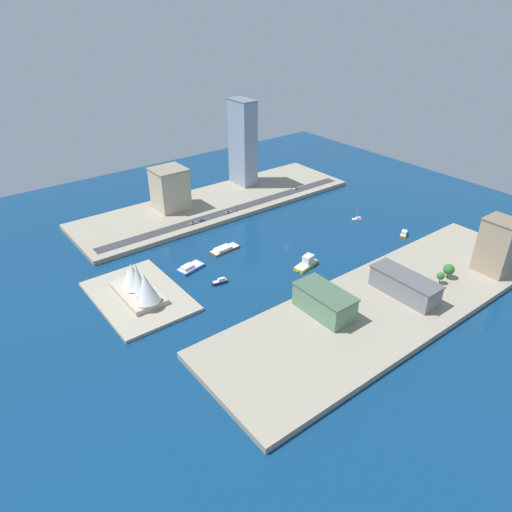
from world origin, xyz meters
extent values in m
plane|color=navy|center=(0.00, 0.00, 0.00)|extent=(440.00, 440.00, 0.00)
cube|color=#9E937F|center=(-90.50, 0.00, 1.73)|extent=(70.00, 240.00, 3.47)
cube|color=#9E937F|center=(90.50, 0.00, 1.73)|extent=(70.00, 240.00, 3.47)
cube|color=#A89E89|center=(4.03, 112.32, 1.00)|extent=(69.09, 47.15, 2.00)
cube|color=#38383D|center=(67.80, 0.00, 3.54)|extent=(9.73, 228.00, 0.15)
cube|color=white|center=(-1.65, -71.58, 0.48)|extent=(5.98, 7.64, 0.96)
cone|color=white|center=(0.26, -68.22, 0.48)|extent=(1.18, 1.18, 0.87)
cube|color=white|center=(-2.22, -72.58, 1.61)|extent=(3.49, 4.21, 1.30)
cube|color=beige|center=(-1.65, -71.58, 1.01)|extent=(5.74, 7.34, 0.10)
cylinder|color=silver|center=(-1.47, -71.27, 5.59)|extent=(0.24, 0.24, 9.25)
cube|color=yellow|center=(-29.93, 9.71, 1.07)|extent=(11.34, 19.42, 2.15)
cone|color=yellow|center=(-32.17, 19.14, 1.07)|extent=(2.33, 2.33, 1.93)
cube|color=white|center=(-29.38, 7.41, 4.77)|extent=(6.71, 8.15, 5.25)
cube|color=beige|center=(-29.93, 9.71, 2.20)|extent=(10.89, 18.64, 0.10)
cube|color=blue|center=(13.40, 71.35, 0.97)|extent=(12.14, 19.04, 1.94)
cone|color=blue|center=(15.44, 62.24, 0.97)|extent=(2.09, 2.09, 1.75)
cube|color=white|center=(12.79, 74.11, 2.97)|extent=(6.83, 8.80, 2.06)
cube|color=beige|center=(13.40, 71.35, 1.99)|extent=(11.66, 18.28, 0.10)
cube|color=brown|center=(20.81, 39.56, 0.73)|extent=(9.72, 22.16, 1.46)
cone|color=brown|center=(21.72, 28.41, 0.73)|extent=(1.42, 1.42, 1.32)
cube|color=white|center=(20.67, 41.19, 2.24)|extent=(7.63, 12.26, 1.54)
cube|color=beige|center=(20.81, 39.56, 1.51)|extent=(9.33, 21.27, 0.10)
cube|color=#1E284C|center=(-12.28, 65.75, 0.95)|extent=(4.66, 9.79, 1.89)
cone|color=#1E284C|center=(-11.35, 70.88, 0.95)|extent=(1.98, 1.98, 1.70)
cube|color=white|center=(-12.47, 64.68, 2.73)|extent=(2.66, 4.63, 1.68)
cube|color=beige|center=(-12.28, 65.75, 1.94)|extent=(4.48, 9.40, 0.10)
cube|color=orange|center=(-40.90, -79.04, 0.82)|extent=(9.23, 12.22, 1.64)
cone|color=orange|center=(-37.86, -84.55, 0.82)|extent=(2.00, 2.00, 1.47)
cube|color=white|center=(-41.42, -78.09, 2.80)|extent=(5.40, 6.08, 2.34)
cube|color=beige|center=(-40.90, -79.04, 1.69)|extent=(8.86, 11.73, 0.10)
cube|color=#8C9EB2|center=(111.41, -42.98, 40.42)|extent=(24.95, 14.39, 73.90)
cube|color=slate|center=(111.41, -42.98, 77.77)|extent=(25.95, 14.97, 0.80)
cube|color=#C6B793|center=(101.71, 36.73, 19.71)|extent=(23.66, 24.86, 32.49)
cube|color=gray|center=(101.71, 36.73, 36.36)|extent=(24.61, 25.85, 0.80)
cube|color=tan|center=(-109.06, -75.91, 20.69)|extent=(19.69, 16.99, 34.45)
cube|color=#7C6B55|center=(-109.06, -75.91, 38.32)|extent=(20.48, 17.67, 0.80)
cube|color=slate|center=(-75.85, 39.48, 10.13)|extent=(33.37, 16.99, 13.32)
cube|color=#47624A|center=(-75.85, 39.48, 17.19)|extent=(34.71, 17.66, 0.80)
cube|color=gray|center=(-92.03, -9.47, 9.60)|extent=(39.83, 14.82, 12.27)
cube|color=#59595C|center=(-92.03, -9.47, 16.14)|extent=(41.43, 15.41, 0.80)
cylinder|color=black|center=(65.63, 29.22, 3.94)|extent=(0.26, 0.64, 0.64)
cylinder|color=black|center=(64.02, 29.24, 3.94)|extent=(0.26, 0.64, 0.64)
cylinder|color=black|center=(65.68, 32.72, 3.94)|extent=(0.26, 0.64, 0.64)
cylinder|color=black|center=(64.07, 32.74, 3.94)|extent=(0.26, 0.64, 0.64)
cube|color=blue|center=(64.85, 30.98, 4.24)|extent=(1.88, 5.02, 0.80)
cube|color=#262D38|center=(64.85, 31.23, 4.95)|extent=(1.63, 2.82, 0.62)
cylinder|color=black|center=(68.75, -68.81, 3.94)|extent=(0.27, 0.65, 0.64)
cylinder|color=black|center=(70.39, -68.77, 3.94)|extent=(0.27, 0.65, 0.64)
cylinder|color=black|center=(68.84, -72.42, 3.94)|extent=(0.27, 0.65, 0.64)
cylinder|color=black|center=(70.48, -72.38, 3.94)|extent=(0.27, 0.65, 0.64)
cube|color=white|center=(69.62, -70.60, 4.27)|extent=(1.97, 5.20, 0.86)
cube|color=#262D38|center=(69.62, -70.85, 4.95)|extent=(1.69, 2.92, 0.51)
cylinder|color=black|center=(65.29, 36.82, 3.94)|extent=(0.28, 0.65, 0.64)
cylinder|color=black|center=(63.62, 36.89, 3.94)|extent=(0.28, 0.65, 0.64)
cylinder|color=black|center=(65.43, 40.26, 3.94)|extent=(0.28, 0.65, 0.64)
cylinder|color=black|center=(63.76, 40.33, 3.94)|extent=(0.28, 0.65, 0.64)
cube|color=yellow|center=(64.52, 38.57, 4.22)|extent=(2.06, 4.99, 0.76)
cube|color=#262D38|center=(64.53, 38.82, 4.92)|extent=(1.75, 2.82, 0.65)
cylinder|color=black|center=(65.44, 4.22, 3.94)|extent=(0.28, 0.65, 0.64)
cylinder|color=black|center=(63.94, 4.28, 3.94)|extent=(0.28, 0.65, 0.64)
cylinder|color=black|center=(65.60, 7.63, 3.94)|extent=(0.28, 0.65, 0.64)
cylinder|color=black|center=(64.09, 7.69, 3.94)|extent=(0.28, 0.65, 0.64)
cube|color=#B7B7BC|center=(64.77, 5.95, 4.25)|extent=(1.92, 4.95, 0.82)
cube|color=#262D38|center=(64.78, 6.20, 4.94)|extent=(1.62, 2.79, 0.57)
cylinder|color=black|center=(61.52, -0.22, 6.22)|extent=(0.18, 0.18, 5.50)
cube|color=black|center=(61.52, -0.22, 9.47)|extent=(0.36, 0.36, 1.00)
sphere|color=red|center=(61.52, -0.22, 9.82)|extent=(0.24, 0.24, 0.24)
sphere|color=yellow|center=(61.52, -0.22, 9.47)|extent=(0.24, 0.24, 0.24)
sphere|color=green|center=(61.52, -0.22, 9.12)|extent=(0.24, 0.24, 0.24)
cube|color=#BCAD93|center=(4.03, 112.32, 3.50)|extent=(38.47, 20.22, 3.00)
cone|color=white|center=(-9.10, 112.32, 13.75)|extent=(16.61, 13.41, 19.81)
cone|color=white|center=(0.59, 112.32, 14.73)|extent=(11.41, 8.03, 20.59)
cone|color=white|center=(8.35, 112.32, 12.95)|extent=(13.93, 11.86, 17.38)
cone|color=white|center=(13.72, 112.32, 10.32)|extent=(11.90, 10.16, 12.29)
cylinder|color=brown|center=(-97.16, -46.38, 5.04)|extent=(0.50, 0.50, 3.15)
sphere|color=#2D7233|center=(-97.16, -46.38, 9.37)|extent=(6.87, 6.87, 6.87)
cylinder|color=brown|center=(-97.84, -36.98, 5.13)|extent=(0.50, 0.50, 3.33)
sphere|color=#2D7233|center=(-97.84, -36.98, 8.67)|extent=(4.68, 4.68, 4.68)
camera|label=1|loc=(-217.82, 195.86, 158.03)|focal=32.70mm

